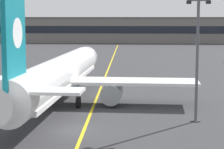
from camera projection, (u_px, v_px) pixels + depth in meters
ground_plane at (72, 130)px, 38.88m from camera, size 400.00×400.00×0.00m
taxiway_centreline at (103, 81)px, 68.54m from camera, size 6.67×179.90×0.01m
airliner_foreground at (59, 75)px, 50.17m from camera, size 32.10×41.46×11.65m
apron_lamp_post at (197, 58)px, 41.40m from camera, size 2.24×0.90×11.72m
safety_cone_by_nose_gear at (88, 82)px, 65.87m from camera, size 0.44×0.44×0.55m
terminal_building at (149, 30)px, 172.52m from camera, size 155.92×12.40×10.02m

